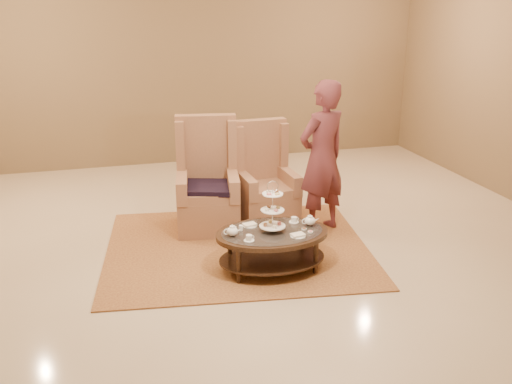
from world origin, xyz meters
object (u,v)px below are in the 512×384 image
object	(u,v)px
armchair_right	(264,188)
person	(322,158)
tea_table	(272,238)
armchair_left	(208,191)

from	to	relation	value
armchair_right	person	distance (m)	0.90
tea_table	armchair_left	bearing A→B (deg)	107.89
armchair_left	armchair_right	bearing A→B (deg)	12.03
tea_table	armchair_right	world-z (taller)	armchair_right
armchair_left	tea_table	bearing A→B (deg)	-63.50
tea_table	armchair_right	size ratio (longest dim) A/B	0.94
tea_table	person	distance (m)	1.35
armchair_left	armchair_right	distance (m)	0.73
tea_table	armchair_left	xyz separation A→B (m)	(-0.41, 1.34, 0.10)
armchair_right	tea_table	bearing A→B (deg)	-105.91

